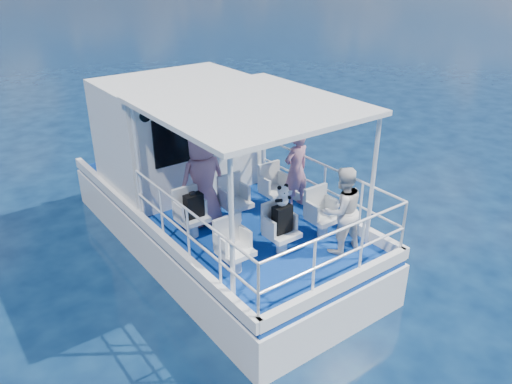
{
  "coord_description": "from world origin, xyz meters",
  "views": [
    {
      "loc": [
        -4.42,
        -6.41,
        5.3
      ],
      "look_at": [
        -0.0,
        -0.4,
        1.71
      ],
      "focal_mm": 35.0,
      "sensor_mm": 36.0,
      "label": 1
    }
  ],
  "objects_px": {
    "passenger_stbd_aft": "(342,210)",
    "backpack_center": "(282,219)",
    "passenger_port_fwd": "(203,179)",
    "panda": "(283,195)"
  },
  "relations": [
    {
      "from": "backpack_center",
      "to": "passenger_stbd_aft",
      "type": "bearing_deg",
      "value": -32.8
    },
    {
      "from": "passenger_stbd_aft",
      "to": "panda",
      "type": "bearing_deg",
      "value": -24.76
    },
    {
      "from": "backpack_center",
      "to": "panda",
      "type": "relative_size",
      "value": 1.31
    },
    {
      "from": "passenger_stbd_aft",
      "to": "panda",
      "type": "distance_m",
      "value": 0.99
    },
    {
      "from": "passenger_stbd_aft",
      "to": "backpack_center",
      "type": "bearing_deg",
      "value": -23.47
    },
    {
      "from": "passenger_port_fwd",
      "to": "passenger_stbd_aft",
      "type": "distance_m",
      "value": 2.46
    },
    {
      "from": "backpack_center",
      "to": "panda",
      "type": "height_order",
      "value": "panda"
    },
    {
      "from": "passenger_stbd_aft",
      "to": "passenger_port_fwd",
      "type": "bearing_deg",
      "value": -48.83
    },
    {
      "from": "passenger_port_fwd",
      "to": "panda",
      "type": "bearing_deg",
      "value": 113.33
    },
    {
      "from": "passenger_port_fwd",
      "to": "passenger_stbd_aft",
      "type": "bearing_deg",
      "value": 126.93
    }
  ]
}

